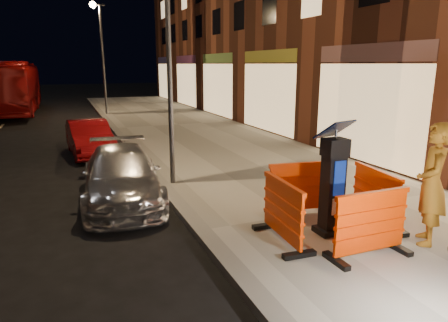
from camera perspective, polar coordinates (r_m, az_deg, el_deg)
name	(u,v)px	position (r m, az deg, el deg)	size (l,w,h in m)	color
ground_plane	(203,238)	(7.20, -2.99, -10.89)	(120.00, 120.00, 0.00)	black
sidewalk	(342,211)	(8.54, 16.54, -6.86)	(6.00, 60.00, 0.15)	gray
kerb	(203,234)	(7.17, -3.00, -10.34)	(0.30, 60.00, 0.15)	slate
parking_kiosk	(333,181)	(6.95, 15.29, -2.82)	(0.58, 0.58, 1.85)	black
barrier_front	(371,225)	(6.40, 20.21, -8.52)	(1.32, 0.54, 1.03)	#ED3701
barrier_back	(301,189)	(7.81, 10.92, -3.89)	(1.32, 0.54, 1.03)	#ED3701
barrier_kerbside	(283,212)	(6.57, 8.38, -7.20)	(1.32, 0.54, 1.03)	#ED3701
barrier_bldgside	(375,198)	(7.66, 20.81, -4.90)	(1.32, 0.54, 1.03)	#ED3701
car_silver	(123,200)	(9.32, -14.19, -5.47)	(1.64, 4.03, 1.17)	silver
car_red	(91,155)	(14.25, -18.49, 0.86)	(1.23, 3.53, 1.16)	maroon
bus_doubledecker	(14,113)	(28.39, -27.77, 6.08)	(2.65, 11.31, 3.15)	maroon
man	(432,184)	(7.13, 27.57, -2.97)	(0.72, 0.47, 1.98)	#996218
street_lamp_mid	(169,57)	(9.50, -7.86, 14.53)	(0.12, 0.12, 6.00)	#3F3F44
street_lamp_far	(103,61)	(24.31, -16.88, 13.50)	(0.12, 0.12, 6.00)	#3F3F44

